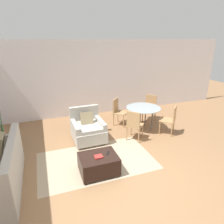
# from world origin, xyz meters

# --- Properties ---
(ground_plane) EXTENTS (20.00, 20.00, 0.00)m
(ground_plane) POSITION_xyz_m (0.00, 0.00, 0.00)
(ground_plane) COLOR #936B47
(wall_back) EXTENTS (12.00, 0.06, 2.75)m
(wall_back) POSITION_xyz_m (0.00, 3.99, 1.38)
(wall_back) COLOR white
(wall_back) RESTS_ON ground_plane
(area_rug) EXTENTS (2.72, 1.65, 0.01)m
(area_rug) POSITION_xyz_m (-0.44, 0.80, 0.00)
(area_rug) COLOR tan
(area_rug) RESTS_ON ground_plane
(armchair) EXTENTS (0.88, 0.97, 0.92)m
(armchair) POSITION_xyz_m (-0.37, 1.91, 0.35)
(armchair) COLOR #B2ADA3
(armchair) RESTS_ON ground_plane
(ottoman) EXTENTS (0.81, 0.64, 0.42)m
(ottoman) POSITION_xyz_m (-0.51, 0.34, 0.23)
(ottoman) COLOR black
(ottoman) RESTS_ON ground_plane
(book_stack) EXTENTS (0.18, 0.16, 0.03)m
(book_stack) POSITION_xyz_m (-0.51, 0.30, 0.43)
(book_stack) COLOR #B72D28
(book_stack) RESTS_ON ottoman
(tv_remote_primary) EXTENTS (0.11, 0.16, 0.01)m
(tv_remote_primary) POSITION_xyz_m (-0.28, 0.38, 0.43)
(tv_remote_primary) COLOR black
(tv_remote_primary) RESTS_ON ottoman
(potted_plant) EXTENTS (0.41, 0.41, 1.17)m
(potted_plant) POSITION_xyz_m (-2.59, 2.06, 0.23)
(potted_plant) COLOR #333338
(potted_plant) RESTS_ON ground_plane
(dining_table) EXTENTS (1.09, 1.09, 0.73)m
(dining_table) POSITION_xyz_m (1.48, 2.05, 0.65)
(dining_table) COLOR #99A8AD
(dining_table) RESTS_ON ground_plane
(dining_chair_near_left) EXTENTS (0.59, 0.59, 0.90)m
(dining_chair_near_left) POSITION_xyz_m (0.87, 1.44, 0.52)
(dining_chair_near_left) COLOR tan
(dining_chair_near_left) RESTS_ON ground_plane
(dining_chair_near_right) EXTENTS (0.59, 0.59, 0.90)m
(dining_chair_near_right) POSITION_xyz_m (2.09, 1.44, 0.52)
(dining_chair_near_right) COLOR tan
(dining_chair_near_right) RESTS_ON ground_plane
(dining_chair_far_left) EXTENTS (0.59, 0.59, 0.90)m
(dining_chair_far_left) POSITION_xyz_m (0.87, 2.66, 0.52)
(dining_chair_far_left) COLOR tan
(dining_chair_far_left) RESTS_ON ground_plane
(dining_chair_far_right) EXTENTS (0.59, 0.59, 0.90)m
(dining_chair_far_right) POSITION_xyz_m (2.09, 2.66, 0.52)
(dining_chair_far_right) COLOR tan
(dining_chair_far_right) RESTS_ON ground_plane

